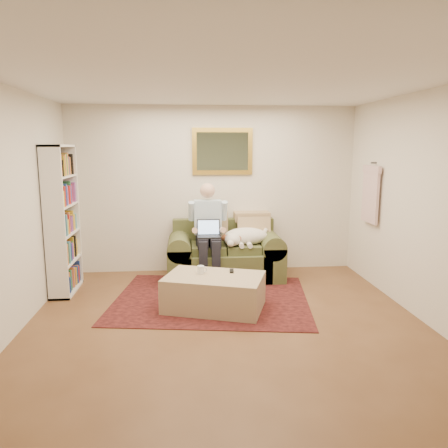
{
  "coord_description": "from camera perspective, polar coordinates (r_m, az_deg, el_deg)",
  "views": [
    {
      "loc": [
        -0.44,
        -4.37,
        1.98
      ],
      "look_at": [
        0.07,
        1.37,
        0.95
      ],
      "focal_mm": 35.0,
      "sensor_mm": 36.0,
      "label": 1
    }
  ],
  "objects": [
    {
      "name": "sofa",
      "position": [
        6.65,
        0.13,
        -4.55
      ],
      "size": [
        1.71,
        0.87,
        1.03
      ],
      "color": "#4B592F",
      "rests_on": "room_shell"
    },
    {
      "name": "sleeping_dog",
      "position": [
        6.51,
        2.9,
        -1.61
      ],
      "size": [
        0.71,
        0.44,
        0.26
      ],
      "primitive_type": null,
      "color": "white",
      "rests_on": "sofa"
    },
    {
      "name": "coffee_mug",
      "position": [
        5.43,
        -3.07,
        -5.99
      ],
      "size": [
        0.08,
        0.08,
        0.1
      ],
      "primitive_type": "cylinder",
      "color": "white",
      "rests_on": "ottoman"
    },
    {
      "name": "room_shell",
      "position": [
        4.79,
        0.2,
        1.98
      ],
      "size": [
        4.51,
        5.0,
        2.61
      ],
      "color": "brown",
      "rests_on": "ground"
    },
    {
      "name": "hanging_shirt",
      "position": [
        6.55,
        18.62,
        4.09
      ],
      "size": [
        0.06,
        0.52,
        0.9
      ],
      "primitive_type": null,
      "color": "beige",
      "rests_on": "room_shell"
    },
    {
      "name": "bookshelf",
      "position": [
        6.27,
        -20.4,
        0.51
      ],
      "size": [
        0.28,
        0.8,
        2.0
      ],
      "primitive_type": null,
      "color": "white",
      "rests_on": "room_shell"
    },
    {
      "name": "tv_remote",
      "position": [
        5.51,
        1.0,
        -6.15
      ],
      "size": [
        0.06,
        0.15,
        0.02
      ],
      "primitive_type": "cube",
      "rotation": [
        0.0,
        0.0,
        -0.09
      ],
      "color": "black",
      "rests_on": "ottoman"
    },
    {
      "name": "ottoman",
      "position": [
        5.42,
        -1.28,
        -8.91
      ],
      "size": [
        1.34,
        1.07,
        0.42
      ],
      "primitive_type": "cube",
      "rotation": [
        0.0,
        0.0,
        -0.32
      ],
      "color": "tan",
      "rests_on": "room_shell"
    },
    {
      "name": "rug",
      "position": [
        5.81,
        -1.67,
        -9.74
      ],
      "size": [
        2.76,
        2.34,
        0.01
      ],
      "primitive_type": "cube",
      "rotation": [
        0.0,
        0.0,
        -0.15
      ],
      "color": "black",
      "rests_on": "room_shell"
    },
    {
      "name": "wall_mirror",
      "position": [
        6.87,
        -0.21,
        9.47
      ],
      "size": [
        0.94,
        0.04,
        0.72
      ],
      "color": "gold",
      "rests_on": "room_shell"
    },
    {
      "name": "laptop",
      "position": [
        6.31,
        -2.01,
        -1.06
      ],
      "size": [
        0.33,
        0.26,
        0.24
      ],
      "color": "black",
      "rests_on": "seated_man"
    },
    {
      "name": "seated_man",
      "position": [
        6.38,
        -2.04,
        -1.25
      ],
      "size": [
        0.56,
        0.81,
        1.44
      ],
      "primitive_type": null,
      "color": "#8CB6D8",
      "rests_on": "sofa"
    }
  ]
}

